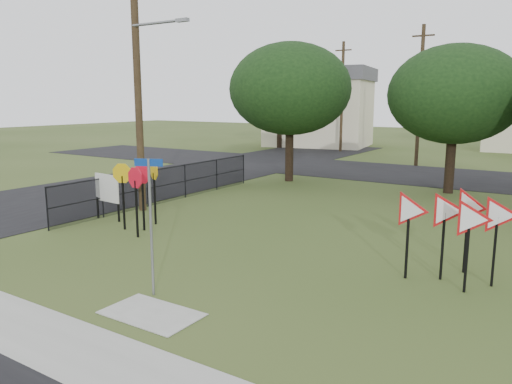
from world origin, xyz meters
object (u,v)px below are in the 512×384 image
Objects in this scene: street_name_sign at (151,219)px; stop_sign_cluster at (139,180)px; yield_sign_cluster at (457,216)px; info_board at (107,190)px.

street_name_sign reaches higher than stop_sign_cluster.
stop_sign_cluster reaches higher than yield_sign_cluster.
yield_sign_cluster reaches higher than info_board.
street_name_sign is 7.08m from yield_sign_cluster.
stop_sign_cluster is at bearing 138.59° from street_name_sign.
stop_sign_cluster is 9.85m from yield_sign_cluster.
yield_sign_cluster is at bearing 39.81° from street_name_sign.
stop_sign_cluster is 1.35× the size of info_board.
info_board is (-11.91, -0.24, -0.52)m from yield_sign_cluster.
yield_sign_cluster is at bearing 1.16° from info_board.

